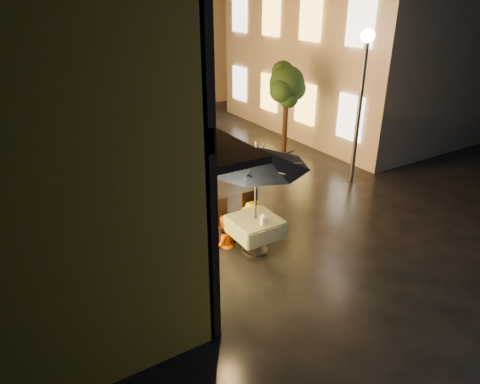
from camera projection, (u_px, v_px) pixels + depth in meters
ground at (319, 238)px, 9.67m from camera, size 90.00×90.00×0.00m
east_building_near at (360, 39)px, 16.83m from camera, size 7.30×9.30×6.80m
east_building_far at (218, 19)px, 25.59m from camera, size 7.30×10.30×7.30m
street_tree at (287, 86)px, 13.29m from camera, size 1.43×1.20×3.15m
streetlamp_near at (363, 81)px, 11.42m from camera, size 0.36×0.36×4.23m
streetlamp_far at (177, 42)px, 20.67m from camera, size 0.36×0.36×4.23m
cafe_table at (255, 227)px, 8.96m from camera, size 0.99×0.99×0.78m
patio_umbrella at (256, 157)px, 8.31m from camera, size 2.14×2.14×2.46m
cafe_chair_left at (221, 219)px, 9.36m from camera, size 0.42×0.42×0.97m
cafe_chair_right at (252, 210)px, 9.74m from camera, size 0.42×0.42×0.97m
table_lantern at (263, 218)px, 8.59m from camera, size 0.16×0.16×0.25m
person_orange at (224, 217)px, 9.16m from camera, size 0.74×0.61×1.37m
person_yellow at (254, 203)px, 9.51m from camera, size 1.13×0.80×1.59m
bicycle_0 at (172, 197)px, 10.58m from camera, size 1.80×0.99×0.90m
bicycle_1 at (147, 173)px, 11.96m from camera, size 1.58×0.84×0.92m
bicycle_2 at (124, 158)px, 13.10m from camera, size 1.76×1.04×0.87m
bicycle_3 at (107, 152)px, 13.49m from camera, size 1.65×0.64×0.97m
bicycle_4 at (103, 143)px, 14.51m from camera, size 1.65×0.75×0.84m
bicycle_5 at (109, 135)px, 15.06m from camera, size 1.77×0.93×1.02m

